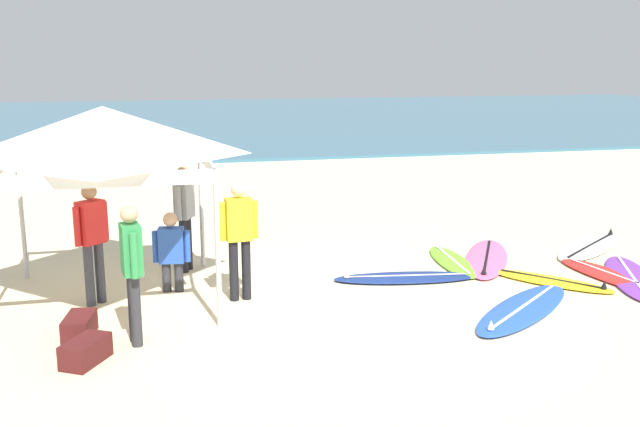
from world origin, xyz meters
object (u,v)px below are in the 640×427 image
Objects in this scene: surfboard_purple at (632,277)px; surfboard_pink at (487,258)px; surfboard_yellow at (552,281)px; person_red at (92,236)px; surfboard_white at (591,246)px; person_green at (132,265)px; surfboard_blue at (523,309)px; gear_bag_by_pole at (86,351)px; surfboard_lime at (452,261)px; person_yellow at (239,233)px; canopy_tent at (104,133)px; surfboard_navy at (405,278)px; gear_bag_near_tent at (79,326)px; person_grey at (185,211)px; person_blue at (172,249)px; surfboard_red at (614,277)px.

surfboard_pink is (-1.70, 1.54, -0.00)m from surfboard_purple.
surfboard_yellow is 1.04× the size of person_red.
person_green reaches higher than surfboard_white.
person_green is at bearing 178.91° from surfboard_blue.
gear_bag_by_pole is at bearing -156.29° from surfboard_pink.
surfboard_lime is 1.16× the size of person_yellow.
surfboard_blue is at bearing -159.38° from surfboard_purple.
person_yellow is (1.43, 1.29, 0.00)m from person_green.
surfboard_blue is at bearing -18.33° from canopy_tent.
surfboard_lime and surfboard_pink have the same top height.
surfboard_purple is at bearing 20.62° from surfboard_blue.
person_yellow is (1.76, -0.42, -1.40)m from canopy_tent.
surfboard_navy and surfboard_yellow have the same top height.
surfboard_purple is 8.19m from gear_bag_near_tent.
person_grey and person_yellow have the same top height.
gear_bag_by_pole is at bearing -138.56° from person_yellow.
gear_bag_by_pole is (0.14, -0.82, 0.00)m from gear_bag_near_tent.
surfboard_lime is at bearing -8.10° from person_grey.
person_blue is at bearing 12.43° from canopy_tent.
person_grey is at bearing 145.34° from surfboard_blue.
person_green is (-5.79, -2.33, 0.95)m from surfboard_pink.
surfboard_navy is at bearing -157.77° from surfboard_pink.
surfboard_purple is (7.82, -0.91, -2.35)m from canopy_tent.
person_blue reaches higher than surfboard_red.
surfboard_blue is at bearing -34.66° from person_grey.
surfboard_white is 2.22m from surfboard_pink.
surfboard_pink is at bearing 13.37° from person_yellow.
surfboard_navy is (-3.44, 0.82, 0.00)m from surfboard_purple.
person_green is (-5.14, -2.29, 0.95)m from surfboard_lime.
person_green and person_red have the same top height.
surfboard_white is at bearing 19.66° from gear_bag_by_pole.
person_yellow reaches higher than person_blue.
person_blue is (1.07, 0.30, -0.33)m from person_red.
surfboard_purple is 4.15× the size of gear_bag_near_tent.
person_red is at bearing 90.44° from gear_bag_by_pole.
surfboard_purple is at bearing -13.43° from surfboard_navy.
person_grey is at bearing 45.04° from person_red.
surfboard_purple is 7.12m from person_grey.
surfboard_white is (2.85, 0.30, -0.00)m from surfboard_lime.
surfboard_pink is 6.47m from person_red.
surfboard_navy is 1.36× the size of person_red.
surfboard_purple is 7.10m from person_blue.
surfboard_pink is (-2.20, -0.27, 0.00)m from surfboard_white.
person_grey and person_green have the same top height.
surfboard_red is (1.07, -0.03, -0.00)m from surfboard_yellow.
surfboard_red is at bearing -17.34° from person_grey.
surfboard_blue is 4.07× the size of gear_bag_by_pole.
surfboard_navy is (-1.07, 1.71, 0.00)m from surfboard_blue.
person_red is at bearing -172.96° from surfboard_lime.
surfboard_white is 2.06× the size of person_blue.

